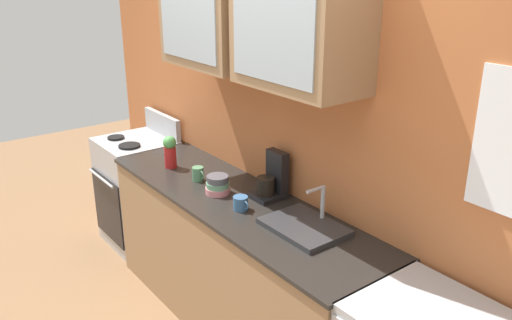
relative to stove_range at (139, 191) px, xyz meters
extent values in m
cube|color=#B76638|center=(1.43, 0.36, 0.81)|extent=(4.43, 0.10, 2.55)
cube|color=#93704C|center=(1.04, 0.13, 1.60)|extent=(0.72, 0.37, 0.80)
cube|color=#9EADB7|center=(1.04, -0.06, 1.60)|extent=(0.61, 0.01, 0.68)
cube|color=#93704C|center=(1.83, 0.13, 1.60)|extent=(0.72, 0.37, 0.80)
cube|color=#9EADB7|center=(1.83, -0.06, 1.60)|extent=(0.61, 0.01, 0.68)
cube|color=#93704C|center=(1.43, 0.00, -0.02)|extent=(2.21, 0.60, 0.89)
cube|color=black|center=(1.43, 0.00, 0.44)|extent=(2.23, 0.63, 0.02)
cube|color=#ADAFB5|center=(0.00, 0.00, -0.01)|extent=(0.57, 0.56, 0.91)
cube|color=black|center=(0.00, -0.28, -0.08)|extent=(0.53, 0.01, 0.55)
cylinder|color=#ADAFB5|center=(0.00, -0.31, 0.19)|extent=(0.46, 0.02, 0.02)
cube|color=#ADAFB5|center=(0.00, 0.26, 0.54)|extent=(0.55, 0.04, 0.18)
cylinder|color=black|center=(-0.13, -0.10, 0.46)|extent=(0.14, 0.14, 0.02)
cylinder|color=black|center=(0.13, -0.10, 0.46)|extent=(0.17, 0.17, 0.02)
cube|color=#2D2D30|center=(1.97, 0.07, 0.46)|extent=(0.44, 0.33, 0.03)
cylinder|color=#ADAFB5|center=(1.97, 0.20, 0.57)|extent=(0.02, 0.02, 0.19)
cylinder|color=#ADAFB5|center=(1.97, 0.14, 0.67)|extent=(0.02, 0.12, 0.02)
cylinder|color=#D87F84|center=(1.29, -0.04, 0.47)|extent=(0.16, 0.16, 0.04)
cylinder|color=#669972|center=(1.29, -0.04, 0.50)|extent=(0.15, 0.15, 0.04)
cylinder|color=#4C4C54|center=(1.29, -0.04, 0.54)|extent=(0.14, 0.14, 0.05)
cylinder|color=#B21E1E|center=(0.71, -0.06, 0.52)|extent=(0.08, 0.08, 0.15)
sphere|color=#4C994C|center=(0.71, -0.06, 0.63)|extent=(0.09, 0.09, 0.09)
cylinder|color=#38608C|center=(1.56, -0.06, 0.49)|extent=(0.09, 0.09, 0.08)
torus|color=#38608C|center=(1.61, -0.06, 0.49)|extent=(0.05, 0.01, 0.05)
cylinder|color=#4C7F59|center=(1.03, -0.03, 0.50)|extent=(0.08, 0.08, 0.09)
torus|color=#4C7F59|center=(1.08, -0.03, 0.50)|extent=(0.06, 0.01, 0.06)
cube|color=black|center=(1.53, 0.17, 0.46)|extent=(0.17, 0.20, 0.03)
cylinder|color=black|center=(1.53, 0.15, 0.53)|extent=(0.11, 0.11, 0.11)
cube|color=black|center=(1.53, 0.24, 0.61)|extent=(0.15, 0.06, 0.26)
camera|label=1|loc=(3.87, -1.71, 1.83)|focal=37.37mm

